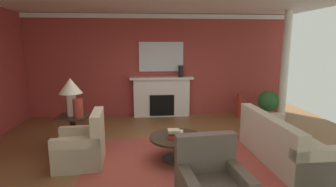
% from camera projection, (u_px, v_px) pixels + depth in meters
% --- Properties ---
extents(ground_plane, '(9.45, 9.45, 0.00)m').
position_uv_depth(ground_plane, '(163.00, 155.00, 5.19)').
color(ground_plane, brown).
extents(wall_fireplace, '(7.87, 0.12, 2.92)m').
position_uv_depth(wall_fireplace, '(156.00, 66.00, 7.86)').
color(wall_fireplace, '#9E3833').
rests_on(wall_fireplace, ground_plane).
extents(crown_moulding, '(7.87, 0.08, 0.12)m').
position_uv_depth(crown_moulding, '(156.00, 16.00, 7.52)').
color(crown_moulding, white).
extents(area_rug, '(3.25, 2.32, 0.01)m').
position_uv_depth(area_rug, '(177.00, 159.00, 4.96)').
color(area_rug, '#993D33').
rests_on(area_rug, ground_plane).
extents(fireplace, '(1.80, 0.35, 1.15)m').
position_uv_depth(fireplace, '(162.00, 98.00, 7.83)').
color(fireplace, white).
rests_on(fireplace, ground_plane).
extents(mantel_mirror, '(1.27, 0.04, 0.84)m').
position_uv_depth(mantel_mirror, '(161.00, 57.00, 7.73)').
color(mantel_mirror, silver).
extents(sofa, '(0.95, 2.12, 0.85)m').
position_uv_depth(sofa, '(283.00, 145.00, 4.87)').
color(sofa, '#BCB299').
rests_on(sofa, ground_plane).
extents(armchair_near_window, '(0.85, 0.85, 0.95)m').
position_uv_depth(armchair_near_window, '(82.00, 148.00, 4.72)').
color(armchair_near_window, '#C1B293').
rests_on(armchair_near_window, ground_plane).
extents(coffee_table, '(1.00, 1.00, 0.45)m').
position_uv_depth(coffee_table, '(177.00, 142.00, 4.90)').
color(coffee_table, '#2D2319').
rests_on(coffee_table, ground_plane).
extents(side_table, '(0.56, 0.56, 0.70)m').
position_uv_depth(side_table, '(73.00, 130.00, 5.37)').
color(side_table, '#2D2319').
rests_on(side_table, ground_plane).
extents(table_lamp, '(0.44, 0.44, 0.75)m').
position_uv_depth(table_lamp, '(71.00, 90.00, 5.21)').
color(table_lamp, beige).
rests_on(table_lamp, side_table).
extents(vase_on_side_table, '(0.19, 0.19, 0.36)m').
position_uv_depth(vase_on_side_table, '(78.00, 108.00, 5.17)').
color(vase_on_side_table, '#9E3328').
rests_on(vase_on_side_table, side_table).
extents(vase_tall_corner, '(0.26, 0.26, 0.66)m').
position_uv_depth(vase_tall_corner, '(241.00, 106.00, 7.77)').
color(vase_tall_corner, '#9E3328').
rests_on(vase_tall_corner, ground_plane).
extents(vase_mantel_right, '(0.14, 0.14, 0.33)m').
position_uv_depth(vase_mantel_right, '(181.00, 71.00, 7.69)').
color(vase_mantel_right, black).
rests_on(vase_mantel_right, fireplace).
extents(book_red_cover, '(0.24, 0.23, 0.06)m').
position_uv_depth(book_red_cover, '(174.00, 136.00, 4.80)').
color(book_red_cover, maroon).
rests_on(book_red_cover, coffee_table).
extents(book_art_folio, '(0.27, 0.21, 0.04)m').
position_uv_depth(book_art_folio, '(176.00, 132.00, 4.87)').
color(book_art_folio, tan).
rests_on(book_art_folio, coffee_table).
extents(book_small_novel, '(0.21, 0.19, 0.05)m').
position_uv_depth(book_small_novel, '(174.00, 131.00, 4.79)').
color(book_small_novel, tan).
rests_on(book_small_novel, coffee_table).
extents(potted_plant, '(0.56, 0.56, 0.83)m').
position_uv_depth(potted_plant, '(268.00, 103.00, 7.37)').
color(potted_plant, '#A8754C').
rests_on(potted_plant, ground_plane).
extents(column_white, '(0.20, 0.20, 2.92)m').
position_uv_depth(column_white, '(285.00, 68.00, 7.04)').
color(column_white, white).
rests_on(column_white, ground_plane).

